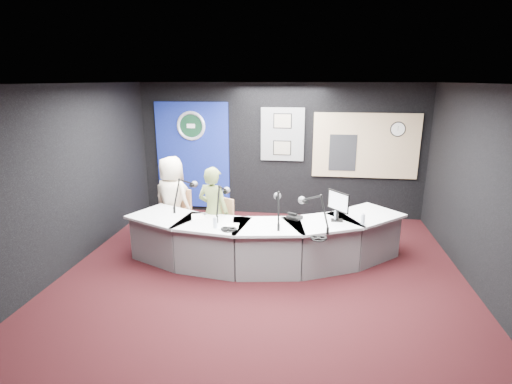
# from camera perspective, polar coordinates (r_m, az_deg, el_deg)

# --- Properties ---
(ground) EXTENTS (6.00, 6.00, 0.00)m
(ground) POSITION_cam_1_polar(r_m,az_deg,el_deg) (6.09, 0.83, -12.14)
(ground) COLOR black
(ground) RESTS_ON ground
(ceiling) EXTENTS (6.00, 6.00, 0.02)m
(ceiling) POSITION_cam_1_polar(r_m,az_deg,el_deg) (5.38, 0.95, 15.22)
(ceiling) COLOR silver
(ceiling) RESTS_ON ground
(wall_back) EXTENTS (6.00, 0.02, 2.80)m
(wall_back) POSITION_cam_1_polar(r_m,az_deg,el_deg) (8.49, 3.43, 5.90)
(wall_back) COLOR black
(wall_back) RESTS_ON ground
(wall_front) EXTENTS (6.00, 0.02, 2.80)m
(wall_front) POSITION_cam_1_polar(r_m,az_deg,el_deg) (2.84, -7.00, -15.18)
(wall_front) COLOR black
(wall_front) RESTS_ON ground
(wall_left) EXTENTS (0.02, 6.00, 2.80)m
(wall_left) POSITION_cam_1_polar(r_m,az_deg,el_deg) (6.64, -25.76, 1.55)
(wall_left) COLOR black
(wall_left) RESTS_ON ground
(wall_right) EXTENTS (0.02, 6.00, 2.80)m
(wall_right) POSITION_cam_1_polar(r_m,az_deg,el_deg) (6.01, 30.59, -0.46)
(wall_right) COLOR black
(wall_right) RESTS_ON ground
(broadcast_desk) EXTENTS (4.50, 1.90, 0.75)m
(broadcast_desk) POSITION_cam_1_polar(r_m,az_deg,el_deg) (6.43, 1.02, -6.88)
(broadcast_desk) COLOR silver
(broadcast_desk) RESTS_ON ground
(backdrop_panel) EXTENTS (1.60, 0.05, 2.30)m
(backdrop_panel) POSITION_cam_1_polar(r_m,az_deg,el_deg) (8.84, -9.01, 5.15)
(backdrop_panel) COLOR navy
(backdrop_panel) RESTS_ON wall_back
(agency_seal) EXTENTS (0.63, 0.07, 0.63)m
(agency_seal) POSITION_cam_1_polar(r_m,az_deg,el_deg) (8.71, -9.27, 9.30)
(agency_seal) COLOR silver
(agency_seal) RESTS_ON backdrop_panel
(seal_center) EXTENTS (0.48, 0.01, 0.48)m
(seal_center) POSITION_cam_1_polar(r_m,az_deg,el_deg) (8.72, -9.26, 9.31)
(seal_center) COLOR black
(seal_center) RESTS_ON backdrop_panel
(pinboard) EXTENTS (0.90, 0.04, 1.10)m
(pinboard) POSITION_cam_1_polar(r_m,az_deg,el_deg) (8.41, 3.80, 8.21)
(pinboard) COLOR slate
(pinboard) RESTS_ON wall_back
(framed_photo_upper) EXTENTS (0.34, 0.02, 0.27)m
(framed_photo_upper) POSITION_cam_1_polar(r_m,az_deg,el_deg) (8.34, 3.82, 10.09)
(framed_photo_upper) COLOR #7E705B
(framed_photo_upper) RESTS_ON pinboard
(framed_photo_lower) EXTENTS (0.34, 0.02, 0.27)m
(framed_photo_lower) POSITION_cam_1_polar(r_m,az_deg,el_deg) (8.42, 3.75, 6.29)
(framed_photo_lower) COLOR #7E705B
(framed_photo_lower) RESTS_ON pinboard
(booth_window_frame) EXTENTS (2.12, 0.06, 1.32)m
(booth_window_frame) POSITION_cam_1_polar(r_m,az_deg,el_deg) (8.48, 15.37, 6.39)
(booth_window_frame) COLOR tan
(booth_window_frame) RESTS_ON wall_back
(booth_glow) EXTENTS (2.00, 0.02, 1.20)m
(booth_glow) POSITION_cam_1_polar(r_m,az_deg,el_deg) (8.47, 15.38, 6.37)
(booth_glow) COLOR #DDB98B
(booth_glow) RESTS_ON booth_window_frame
(equipment_rack) EXTENTS (0.55, 0.02, 0.75)m
(equipment_rack) POSITION_cam_1_polar(r_m,az_deg,el_deg) (8.43, 12.28, 5.50)
(equipment_rack) COLOR black
(equipment_rack) RESTS_ON booth_window_frame
(wall_clock) EXTENTS (0.28, 0.01, 0.28)m
(wall_clock) POSITION_cam_1_polar(r_m,az_deg,el_deg) (8.50, 19.62, 8.45)
(wall_clock) COLOR white
(wall_clock) RESTS_ON booth_window_frame
(armchair_left) EXTENTS (0.68, 0.68, 0.89)m
(armchair_left) POSITION_cam_1_polar(r_m,az_deg,el_deg) (7.37, -11.71, -3.63)
(armchair_left) COLOR #AD774F
(armchair_left) RESTS_ON ground
(armchair_right) EXTENTS (0.66, 0.66, 0.86)m
(armchair_right) POSITION_cam_1_polar(r_m,az_deg,el_deg) (6.69, -6.00, -5.51)
(armchair_right) COLOR #AD774F
(armchair_right) RESTS_ON ground
(draped_jacket) EXTENTS (0.49, 0.32, 0.70)m
(draped_jacket) POSITION_cam_1_polar(r_m,az_deg,el_deg) (7.55, -12.21, -1.78)
(draped_jacket) COLOR #6D665C
(draped_jacket) RESTS_ON armchair_left
(person_man) EXTENTS (0.90, 0.76, 1.57)m
(person_man) POSITION_cam_1_polar(r_m,az_deg,el_deg) (7.26, -11.86, -1.11)
(person_man) COLOR beige
(person_man) RESTS_ON ground
(person_woman) EXTENTS (0.64, 0.52, 1.52)m
(person_woman) POSITION_cam_1_polar(r_m,az_deg,el_deg) (6.58, -6.08, -2.86)
(person_woman) COLOR olive
(person_woman) RESTS_ON ground
(computer_monitor) EXTENTS (0.34, 0.39, 0.33)m
(computer_monitor) POSITION_cam_1_polar(r_m,az_deg,el_deg) (6.20, 11.64, -1.27)
(computer_monitor) COLOR black
(computer_monitor) RESTS_ON broadcast_desk
(desk_phone) EXTENTS (0.27, 0.25, 0.05)m
(desk_phone) POSITION_cam_1_polar(r_m,az_deg,el_deg) (6.28, 5.51, -3.62)
(desk_phone) COLOR black
(desk_phone) RESTS_ON broadcast_desk
(headphones_near) EXTENTS (0.24, 0.24, 0.04)m
(headphones_near) POSITION_cam_1_polar(r_m,az_deg,el_deg) (5.55, 8.94, -6.49)
(headphones_near) COLOR black
(headphones_near) RESTS_ON broadcast_desk
(headphones_far) EXTENTS (0.23, 0.23, 0.04)m
(headphones_far) POSITION_cam_1_polar(r_m,az_deg,el_deg) (5.81, -3.91, -5.29)
(headphones_far) COLOR black
(headphones_far) RESTS_ON broadcast_desk
(paper_stack) EXTENTS (0.28, 0.33, 0.00)m
(paper_stack) POSITION_cam_1_polar(r_m,az_deg,el_deg) (6.42, -8.31, -3.49)
(paper_stack) COLOR white
(paper_stack) RESTS_ON broadcast_desk
(notepad) EXTENTS (0.21, 0.28, 0.00)m
(notepad) POSITION_cam_1_polar(r_m,az_deg,el_deg) (5.96, -3.42, -4.88)
(notepad) COLOR white
(notepad) RESTS_ON broadcast_desk
(boom_mic_a) EXTENTS (0.30, 0.71, 0.60)m
(boom_mic_a) POSITION_cam_1_polar(r_m,az_deg,el_deg) (6.82, -10.18, 0.19)
(boom_mic_a) COLOR black
(boom_mic_a) RESTS_ON broadcast_desk
(boom_mic_b) EXTENTS (0.16, 0.74, 0.60)m
(boom_mic_b) POSITION_cam_1_polar(r_m,az_deg,el_deg) (6.32, -4.91, -0.86)
(boom_mic_b) COLOR black
(boom_mic_b) RESTS_ON broadcast_desk
(boom_mic_c) EXTENTS (0.20, 0.74, 0.60)m
(boom_mic_c) POSITION_cam_1_polar(r_m,az_deg,el_deg) (5.99, 3.16, -1.77)
(boom_mic_c) COLOR black
(boom_mic_c) RESTS_ON broadcast_desk
(boom_mic_d) EXTENTS (0.50, 0.61, 0.60)m
(boom_mic_d) POSITION_cam_1_polar(r_m,az_deg,el_deg) (5.87, 8.36, -2.28)
(boom_mic_d) COLOR black
(boom_mic_d) RESTS_ON broadcast_desk
(water_bottles) EXTENTS (2.22, 0.63, 0.18)m
(water_bottles) POSITION_cam_1_polar(r_m,az_deg,el_deg) (6.01, 4.90, -3.86)
(water_bottles) COLOR silver
(water_bottles) RESTS_ON broadcast_desk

